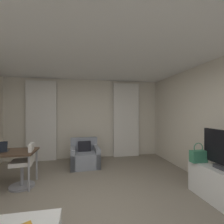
% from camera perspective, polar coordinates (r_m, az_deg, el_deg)
% --- Properties ---
extents(ground_plane, '(12.00, 12.00, 0.00)m').
position_cam_1_polar(ground_plane, '(2.92, -7.08, -31.65)').
color(ground_plane, gray).
extents(wall_window, '(5.12, 0.06, 2.60)m').
position_cam_1_polar(wall_window, '(5.51, -9.22, -2.33)').
color(wall_window, beige).
rests_on(wall_window, ground).
extents(ceiling, '(5.12, 6.12, 0.06)m').
position_cam_1_polar(ceiling, '(2.71, -7.10, 23.89)').
color(ceiling, white).
rests_on(ceiling, wall_left).
extents(curtain_left_panel, '(0.90, 0.06, 2.50)m').
position_cam_1_polar(curtain_left_panel, '(5.52, -23.62, -2.86)').
color(curtain_left_panel, silver).
rests_on(curtain_left_panel, ground).
extents(curtain_right_panel, '(0.90, 0.06, 2.50)m').
position_cam_1_polar(curtain_right_panel, '(5.60, 5.04, -2.81)').
color(curtain_right_panel, silver).
rests_on(curtain_right_panel, ground).
extents(armchair, '(0.82, 0.80, 0.77)m').
position_cam_1_polar(armchair, '(4.79, -9.60, -15.20)').
color(armchair, gray).
rests_on(armchair, ground).
extents(desk_chair, '(0.48, 0.48, 0.88)m').
position_cam_1_polar(desk_chair, '(3.93, -28.51, -16.81)').
color(desk_chair, gray).
rests_on(desk_chair, ground).
extents(handbag_primary, '(0.30, 0.14, 0.37)m').
position_cam_1_polar(handbag_primary, '(3.58, 28.13, -13.44)').
color(handbag_primary, '#387F5B').
rests_on(handbag_primary, tv_console).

